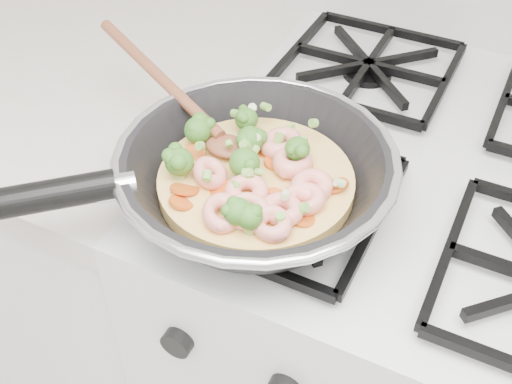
% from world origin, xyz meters
% --- Properties ---
extents(stove, '(0.60, 0.60, 0.92)m').
position_xyz_m(stove, '(0.00, 1.70, 0.46)').
color(stove, silver).
rests_on(stove, ground).
extents(counter_left, '(1.00, 0.60, 0.90)m').
position_xyz_m(counter_left, '(-0.80, 1.70, 0.45)').
color(counter_left, white).
rests_on(counter_left, ground).
extents(skillet, '(0.43, 0.39, 0.09)m').
position_xyz_m(skillet, '(-0.17, 1.52, 0.96)').
color(skillet, black).
rests_on(skillet, stove).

